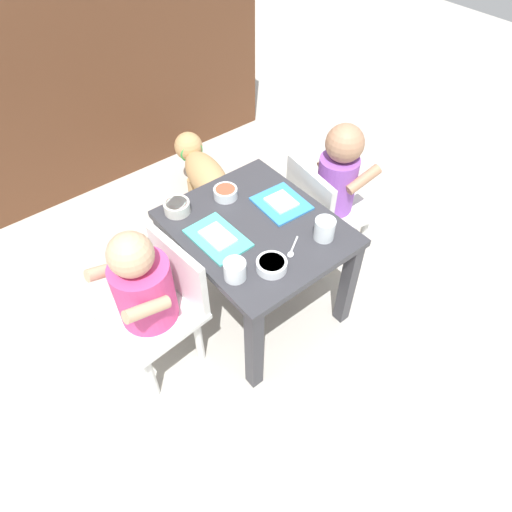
# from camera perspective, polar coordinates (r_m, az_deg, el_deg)

# --- Properties ---
(ground_plane) EXTENTS (7.00, 7.00, 0.00)m
(ground_plane) POSITION_cam_1_polar(r_m,az_deg,el_deg) (1.84, 0.00, -5.87)
(ground_plane) COLOR #B2ADA3
(kitchen_cabinet_back) EXTENTS (1.73, 0.30, 1.02)m
(kitchen_cabinet_back) POSITION_cam_1_polar(r_m,az_deg,el_deg) (2.41, -20.06, 20.92)
(kitchen_cabinet_back) COLOR #56331E
(kitchen_cabinet_back) RESTS_ON ground
(dining_table) EXTENTS (0.49, 0.58, 0.43)m
(dining_table) POSITION_cam_1_polar(r_m,az_deg,el_deg) (1.58, 0.00, 1.77)
(dining_table) COLOR #333338
(dining_table) RESTS_ON ground
(seated_child_left) EXTENTS (0.30, 0.30, 0.62)m
(seated_child_left) POSITION_cam_1_polar(r_m,az_deg,el_deg) (1.44, -13.41, -4.03)
(seated_child_left) COLOR silver
(seated_child_left) RESTS_ON ground
(seated_child_right) EXTENTS (0.31, 0.31, 0.63)m
(seated_child_right) POSITION_cam_1_polar(r_m,az_deg,el_deg) (1.78, 9.73, 9.02)
(seated_child_right) COLOR silver
(seated_child_right) RESTS_ON ground
(dog) EXTENTS (0.22, 0.48, 0.29)m
(dog) POSITION_cam_1_polar(r_m,az_deg,el_deg) (2.18, -6.64, 10.52)
(dog) COLOR tan
(dog) RESTS_ON ground
(food_tray_left) EXTENTS (0.14, 0.21, 0.02)m
(food_tray_left) POSITION_cam_1_polar(r_m,az_deg,el_deg) (1.48, -4.79, 2.29)
(food_tray_left) COLOR #4CC6BC
(food_tray_left) RESTS_ON dining_table
(food_tray_right) EXTENTS (0.16, 0.18, 0.02)m
(food_tray_right) POSITION_cam_1_polar(r_m,az_deg,el_deg) (1.60, 3.17, 6.60)
(food_tray_right) COLOR #388CD8
(food_tray_right) RESTS_ON dining_table
(water_cup_left) EXTENTS (0.07, 0.07, 0.07)m
(water_cup_left) POSITION_cam_1_polar(r_m,az_deg,el_deg) (1.48, 8.51, 3.20)
(water_cup_left) COLOR white
(water_cup_left) RESTS_ON dining_table
(water_cup_right) EXTENTS (0.07, 0.07, 0.06)m
(water_cup_right) POSITION_cam_1_polar(r_m,az_deg,el_deg) (1.35, -2.63, -1.87)
(water_cup_right) COLOR white
(water_cup_right) RESTS_ON dining_table
(cereal_bowl_right_side) EXTENTS (0.09, 0.09, 0.03)m
(cereal_bowl_right_side) POSITION_cam_1_polar(r_m,az_deg,el_deg) (1.38, 1.96, -1.11)
(cereal_bowl_right_side) COLOR white
(cereal_bowl_right_side) RESTS_ON dining_table
(veggie_bowl_near) EXTENTS (0.08, 0.08, 0.04)m
(veggie_bowl_near) POSITION_cam_1_polar(r_m,az_deg,el_deg) (1.63, -3.82, 7.88)
(veggie_bowl_near) COLOR white
(veggie_bowl_near) RESTS_ON dining_table
(veggie_bowl_far) EXTENTS (0.09, 0.09, 0.04)m
(veggie_bowl_far) POSITION_cam_1_polar(r_m,az_deg,el_deg) (1.58, -9.81, 6.06)
(veggie_bowl_far) COLOR silver
(veggie_bowl_far) RESTS_ON dining_table
(spoon_by_left_tray) EXTENTS (0.09, 0.06, 0.01)m
(spoon_by_left_tray) POSITION_cam_1_polar(r_m,az_deg,el_deg) (1.45, 4.51, 0.83)
(spoon_by_left_tray) COLOR silver
(spoon_by_left_tray) RESTS_ON dining_table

